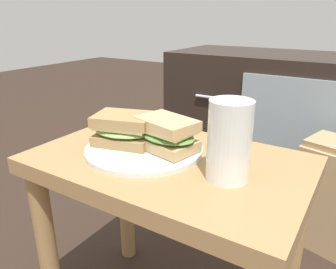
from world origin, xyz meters
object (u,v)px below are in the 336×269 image
object	(u,v)px
beer_glass	(229,142)
paper_bag	(334,196)
sandwich_back	(167,134)
tv_cabinet	(278,119)
sandwich_front	(124,129)
plate	(145,148)

from	to	relation	value
beer_glass	paper_bag	xyz separation A→B (m)	(0.16, 0.57, -0.35)
sandwich_back	beer_glass	bearing A→B (deg)	-13.29
tv_cabinet	sandwich_front	size ratio (longest dim) A/B	6.28
plate	sandwich_front	distance (m)	0.06
plate	sandwich_front	size ratio (longest dim) A/B	1.65
paper_bag	plate	bearing A→B (deg)	-123.03
tv_cabinet	sandwich_front	distance (m)	0.98
sandwich_back	tv_cabinet	bearing A→B (deg)	89.50
tv_cabinet	plate	bearing A→B (deg)	-93.44
sandwich_front	paper_bag	bearing A→B (deg)	54.01
sandwich_front	sandwich_back	bearing A→B (deg)	11.27
tv_cabinet	sandwich_back	distance (m)	0.96
tv_cabinet	paper_bag	world-z (taller)	tv_cabinet
sandwich_back	beer_glass	size ratio (longest dim) A/B	1.03
sandwich_back	paper_bag	world-z (taller)	sandwich_back
tv_cabinet	beer_glass	world-z (taller)	beer_glass
plate	sandwich_front	bearing A→B (deg)	-168.73
plate	paper_bag	size ratio (longest dim) A/B	0.69
plate	paper_bag	xyz separation A→B (m)	(0.35, 0.55, -0.28)
beer_glass	paper_bag	distance (m)	0.69
sandwich_front	beer_glass	xyz separation A→B (m)	(0.25, -0.02, 0.03)
tv_cabinet	beer_glass	bearing A→B (deg)	-81.64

